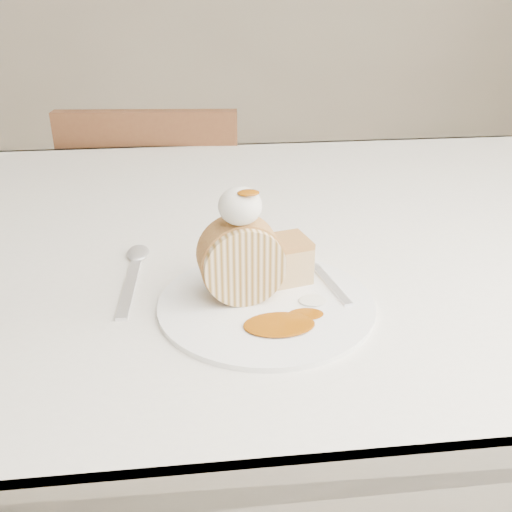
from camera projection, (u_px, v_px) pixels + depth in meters
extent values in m
cube|color=silver|center=(263.00, 238.00, 0.83)|extent=(1.40, 0.90, 0.04)
cube|color=silver|center=(238.00, 205.00, 1.28)|extent=(1.40, 0.01, 0.28)
cylinder|color=brown|center=(495.00, 304.00, 1.39)|extent=(0.06, 0.06, 0.71)
cube|color=brown|center=(168.00, 256.00, 1.54)|extent=(0.42, 0.42, 0.04)
cube|color=brown|center=(152.00, 202.00, 1.28)|extent=(0.39, 0.07, 0.41)
cylinder|color=brown|center=(232.00, 291.00, 1.78)|extent=(0.03, 0.03, 0.38)
cylinder|color=brown|center=(126.00, 292.00, 1.77)|extent=(0.03, 0.03, 0.38)
cylinder|color=brown|center=(230.00, 355.00, 1.48)|extent=(0.03, 0.03, 0.38)
cylinder|color=brown|center=(102.00, 356.00, 1.48)|extent=(0.03, 0.03, 0.38)
cylinder|color=white|center=(266.00, 304.00, 0.62)|extent=(0.29, 0.29, 0.01)
cylinder|color=beige|center=(242.00, 261.00, 0.61)|extent=(0.09, 0.06, 0.09)
cube|color=#A7793F|center=(285.00, 262.00, 0.66)|extent=(0.06, 0.06, 0.04)
ellipsoid|color=silver|center=(240.00, 206.00, 0.58)|extent=(0.05, 0.05, 0.04)
ellipsoid|color=#7E3D05|center=(248.00, 188.00, 0.56)|extent=(0.02, 0.02, 0.01)
cube|color=silver|center=(330.00, 283.00, 0.65)|extent=(0.04, 0.14, 0.00)
cube|color=silver|center=(129.00, 288.00, 0.66)|extent=(0.03, 0.17, 0.00)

